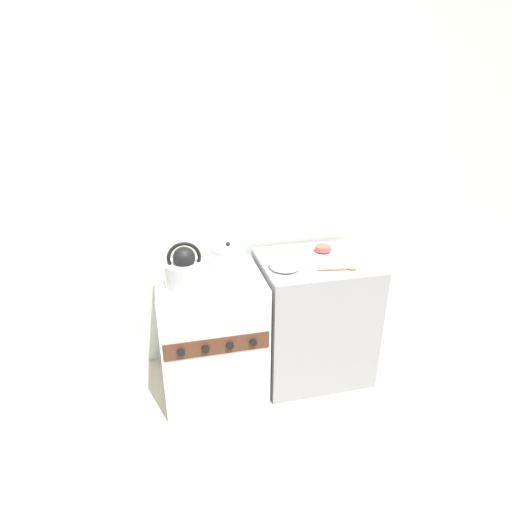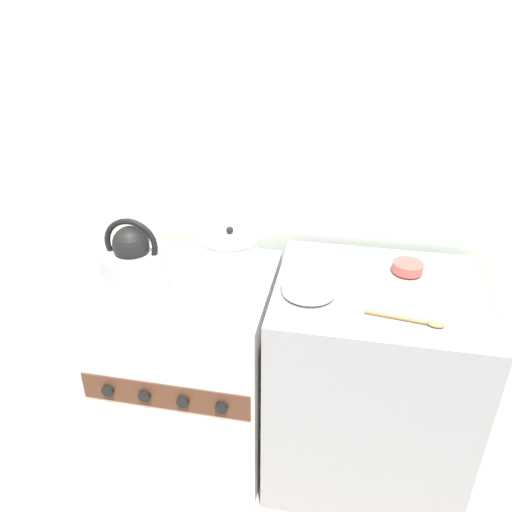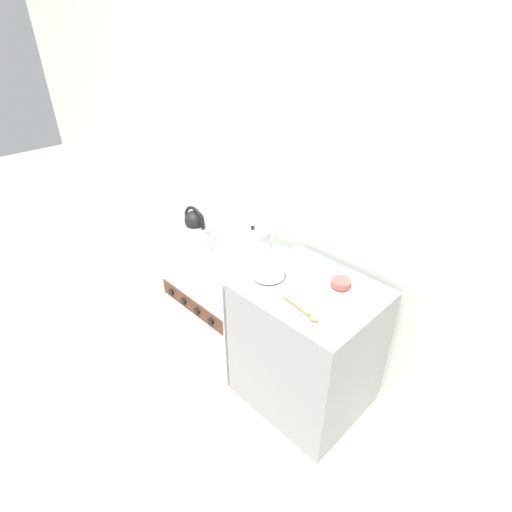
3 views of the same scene
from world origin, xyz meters
TOP-DOWN VIEW (x-y plane):
  - ground_plane at (0.00, 0.00)m, footprint 12.00×12.00m
  - wall_back at (0.00, 0.69)m, footprint 7.00×0.06m
  - stove at (0.00, 0.29)m, footprint 0.64×0.59m
  - counter at (0.71, 0.31)m, footprint 0.73×0.62m
  - kettle at (-0.14, 0.18)m, footprint 0.28×0.23m
  - cooking_pot at (0.14, 0.41)m, footprint 0.23×0.23m
  - enamel_bowl at (0.47, 0.22)m, footprint 0.18×0.18m
  - small_ceramic_bowl at (0.80, 0.44)m, footprint 0.11×0.11m
  - wooden_spoon at (0.79, 0.13)m, footprint 0.25×0.06m

SIDE VIEW (x-z plane):
  - ground_plane at x=0.00m, z-range 0.00..0.00m
  - stove at x=0.00m, z-range 0.00..0.83m
  - counter at x=0.71m, z-range 0.00..0.85m
  - wooden_spoon at x=0.79m, z-range 0.85..0.87m
  - small_ceramic_bowl at x=0.80m, z-range 0.86..0.90m
  - enamel_bowl at x=0.47m, z-range 0.86..0.93m
  - cooking_pot at x=0.14m, z-range 0.81..0.98m
  - kettle at x=-0.14m, z-range 0.79..1.06m
  - wall_back at x=0.00m, z-range 0.00..2.50m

